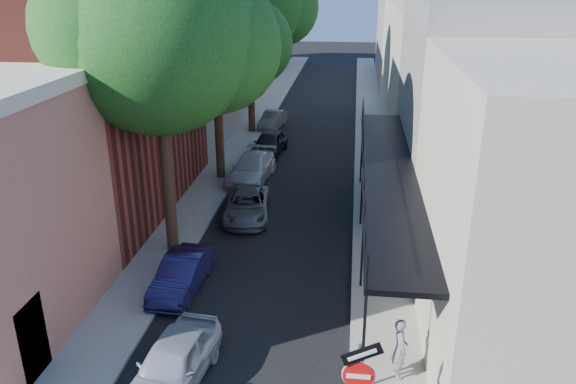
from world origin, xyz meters
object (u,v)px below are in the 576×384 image
(parked_car_c, at_px, (247,205))
(pedestrian, at_px, (400,348))
(parked_car_b, at_px, (182,274))
(parked_car_f, at_px, (273,120))
(oak_mid, at_px, (224,37))
(parked_car_e, at_px, (269,143))
(oak_near, at_px, (171,37))
(parked_car_d, at_px, (252,168))
(oak_far, at_px, (257,1))
(sign_post, at_px, (359,380))
(parked_car_a, at_px, (173,363))

(parked_car_c, bearing_deg, pedestrian, -66.00)
(parked_car_b, height_order, pedestrian, pedestrian)
(parked_car_f, bearing_deg, pedestrian, -66.56)
(oak_mid, distance_m, parked_car_e, 7.78)
(oak_mid, height_order, parked_car_c, oak_mid)
(oak_near, bearing_deg, parked_car_e, 83.35)
(parked_car_c, distance_m, parked_car_e, 9.07)
(parked_car_b, relative_size, parked_car_d, 0.80)
(oak_mid, bearing_deg, oak_far, 89.59)
(sign_post, distance_m, pedestrian, 3.03)
(parked_car_f, distance_m, pedestrian, 25.66)
(oak_mid, xyz_separation_m, parked_car_a, (1.96, -15.51, -6.41))
(sign_post, height_order, parked_car_b, sign_post)
(oak_mid, relative_size, parked_car_e, 2.60)
(oak_far, relative_size, pedestrian, 7.00)
(oak_near, height_order, pedestrian, oak_near)
(oak_mid, distance_m, parked_car_c, 8.33)
(oak_near, bearing_deg, sign_post, -54.91)
(parked_car_e, bearing_deg, parked_car_c, -81.32)
(oak_far, bearing_deg, oak_near, -90.04)
(parked_car_b, bearing_deg, pedestrian, -24.93)
(oak_near, bearing_deg, parked_car_c, 59.59)
(oak_near, bearing_deg, parked_car_a, -75.83)
(oak_far, distance_m, parked_car_f, 7.79)
(parked_car_a, height_order, parked_car_b, parked_car_a)
(oak_far, relative_size, parked_car_d, 2.66)
(parked_car_b, height_order, parked_car_c, parked_car_b)
(parked_car_a, bearing_deg, parked_car_d, 99.67)
(oak_near, relative_size, parked_car_b, 3.19)
(parked_car_e, bearing_deg, oak_near, -90.51)
(oak_far, distance_m, parked_car_a, 25.77)
(parked_car_c, bearing_deg, oak_far, 90.75)
(oak_near, height_order, oak_far, oak_far)
(sign_post, height_order, parked_car_e, sign_post)
(parked_car_b, bearing_deg, oak_mid, 97.48)
(sign_post, bearing_deg, parked_car_c, 110.80)
(oak_mid, bearing_deg, oak_near, -89.63)
(parked_car_d, bearing_deg, parked_car_f, 97.48)
(oak_near, bearing_deg, parked_car_f, 87.57)
(sign_post, distance_m, parked_car_c, 13.33)
(sign_post, bearing_deg, oak_near, 125.09)
(parked_car_a, relative_size, parked_car_d, 0.85)
(sign_post, relative_size, pedestrian, 1.76)
(oak_far, xyz_separation_m, parked_car_f, (0.75, 1.05, -7.68))
(parked_car_c, relative_size, parked_car_d, 0.90)
(oak_far, distance_m, parked_car_c, 16.00)
(sign_post, bearing_deg, parked_car_d, 107.49)
(parked_car_c, xyz_separation_m, parked_car_e, (-0.40, 9.06, 0.11))
(oak_mid, xyz_separation_m, oak_far, (0.06, 9.04, 1.20))
(pedestrian, bearing_deg, parked_car_c, 17.65)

